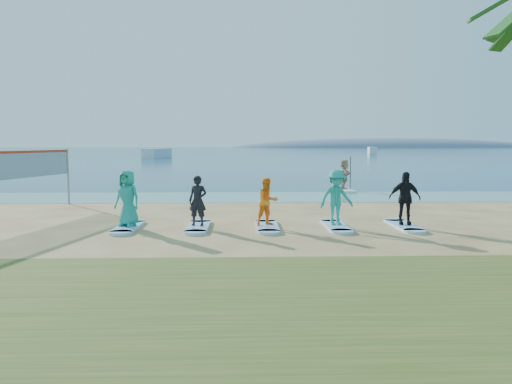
{
  "coord_description": "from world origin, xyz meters",
  "views": [
    {
      "loc": [
        -0.8,
        -14.91,
        2.77
      ],
      "look_at": [
        -0.27,
        2.0,
        1.1
      ],
      "focal_mm": 35.0,
      "sensor_mm": 36.0,
      "label": 1
    }
  ],
  "objects_px": {
    "boat_offshore_b": "(372,154)",
    "student_1": "(198,201)",
    "surfboard_2": "(267,226)",
    "student_3": "(336,197)",
    "surfboard_4": "(404,226)",
    "surfboard_3": "(336,226)",
    "student_4": "(405,198)",
    "surfboard_0": "(128,227)",
    "student_2": "(267,202)",
    "student_0": "(128,198)",
    "paddleboard": "(344,190)",
    "surfboard_1": "(198,227)",
    "boat_offshore_a": "(157,158)",
    "paddleboarder": "(344,174)"
  },
  "relations": [
    {
      "from": "surfboard_2",
      "to": "student_3",
      "type": "height_order",
      "value": "student_3"
    },
    {
      "from": "student_2",
      "to": "surfboard_4",
      "type": "xyz_separation_m",
      "value": [
        4.52,
        0.0,
        -0.82
      ]
    },
    {
      "from": "student_2",
      "to": "surfboard_3",
      "type": "relative_size",
      "value": 0.7
    },
    {
      "from": "boat_offshore_b",
      "to": "student_3",
      "type": "distance_m",
      "value": 114.44
    },
    {
      "from": "surfboard_2",
      "to": "student_4",
      "type": "bearing_deg",
      "value": 0.0
    },
    {
      "from": "boat_offshore_a",
      "to": "student_3",
      "type": "height_order",
      "value": "student_3"
    },
    {
      "from": "boat_offshore_a",
      "to": "student_2",
      "type": "xyz_separation_m",
      "value": [
        16.34,
        -77.04,
        0.86
      ]
    },
    {
      "from": "surfboard_2",
      "to": "paddleboard",
      "type": "bearing_deg",
      "value": 67.68
    },
    {
      "from": "student_2",
      "to": "surfboard_4",
      "type": "distance_m",
      "value": 4.6
    },
    {
      "from": "student_0",
      "to": "student_1",
      "type": "distance_m",
      "value": 2.26
    },
    {
      "from": "surfboard_2",
      "to": "student_0",
      "type": "bearing_deg",
      "value": 180.0
    },
    {
      "from": "boat_offshore_a",
      "to": "surfboard_2",
      "type": "height_order",
      "value": "boat_offshore_a"
    },
    {
      "from": "student_3",
      "to": "boat_offshore_b",
      "type": "bearing_deg",
      "value": 57.97
    },
    {
      "from": "surfboard_4",
      "to": "surfboard_0",
      "type": "bearing_deg",
      "value": 180.0
    },
    {
      "from": "surfboard_3",
      "to": "surfboard_4",
      "type": "height_order",
      "value": "same"
    },
    {
      "from": "student_3",
      "to": "surfboard_3",
      "type": "bearing_deg",
      "value": 0.0
    },
    {
      "from": "boat_offshore_b",
      "to": "surfboard_1",
      "type": "distance_m",
      "value": 115.72
    },
    {
      "from": "surfboard_0",
      "to": "surfboard_3",
      "type": "relative_size",
      "value": 1.0
    },
    {
      "from": "surfboard_0",
      "to": "student_0",
      "type": "bearing_deg",
      "value": 0.0
    },
    {
      "from": "paddleboard",
      "to": "surfboard_0",
      "type": "bearing_deg",
      "value": -129.28
    },
    {
      "from": "paddleboard",
      "to": "paddleboarder",
      "type": "relative_size",
      "value": 1.78
    },
    {
      "from": "student_0",
      "to": "student_3",
      "type": "height_order",
      "value": "student_3"
    },
    {
      "from": "surfboard_2",
      "to": "surfboard_3",
      "type": "xyz_separation_m",
      "value": [
        2.26,
        0.0,
        0.0
      ]
    },
    {
      "from": "boat_offshore_a",
      "to": "surfboard_4",
      "type": "bearing_deg",
      "value": -56.83
    },
    {
      "from": "surfboard_2",
      "to": "student_2",
      "type": "distance_m",
      "value": 0.82
    },
    {
      "from": "paddleboard",
      "to": "student_1",
      "type": "xyz_separation_m",
      "value": [
        -7.41,
        -12.55,
        0.84
      ]
    },
    {
      "from": "paddleboarder",
      "to": "surfboard_4",
      "type": "bearing_deg",
      "value": 177.14
    },
    {
      "from": "student_0",
      "to": "surfboard_2",
      "type": "xyz_separation_m",
      "value": [
        4.52,
        0.0,
        -0.95
      ]
    },
    {
      "from": "surfboard_4",
      "to": "surfboard_2",
      "type": "bearing_deg",
      "value": 180.0
    },
    {
      "from": "surfboard_0",
      "to": "surfboard_2",
      "type": "bearing_deg",
      "value": 0.0
    },
    {
      "from": "boat_offshore_b",
      "to": "student_3",
      "type": "relative_size",
      "value": 2.88
    },
    {
      "from": "boat_offshore_a",
      "to": "surfboard_2",
      "type": "distance_m",
      "value": 78.75
    },
    {
      "from": "surfboard_2",
      "to": "surfboard_4",
      "type": "distance_m",
      "value": 4.52
    },
    {
      "from": "student_2",
      "to": "surfboard_4",
      "type": "bearing_deg",
      "value": -24.51
    },
    {
      "from": "boat_offshore_a",
      "to": "boat_offshore_b",
      "type": "xyz_separation_m",
      "value": [
        49.03,
        33.28,
        0.0
      ]
    },
    {
      "from": "student_4",
      "to": "surfboard_0",
      "type": "bearing_deg",
      "value": -172.44
    },
    {
      "from": "boat_offshore_a",
      "to": "surfboard_1",
      "type": "xyz_separation_m",
      "value": [
        14.08,
        -77.04,
        0.04
      ]
    },
    {
      "from": "paddleboarder",
      "to": "boat_offshore_a",
      "type": "relative_size",
      "value": 0.24
    },
    {
      "from": "boat_offshore_b",
      "to": "student_1",
      "type": "xyz_separation_m",
      "value": [
        -34.95,
        -110.31,
        0.9
      ]
    },
    {
      "from": "student_0",
      "to": "surfboard_3",
      "type": "distance_m",
      "value": 6.85
    },
    {
      "from": "student_1",
      "to": "student_3",
      "type": "height_order",
      "value": "student_3"
    },
    {
      "from": "surfboard_2",
      "to": "surfboard_3",
      "type": "relative_size",
      "value": 1.0
    },
    {
      "from": "student_2",
      "to": "boat_offshore_b",
      "type": "bearing_deg",
      "value": 48.98
    },
    {
      "from": "student_0",
      "to": "paddleboard",
      "type": "bearing_deg",
      "value": 75.16
    },
    {
      "from": "boat_offshore_b",
      "to": "surfboard_4",
      "type": "bearing_deg",
      "value": -96.16
    },
    {
      "from": "surfboard_0",
      "to": "student_4",
      "type": "bearing_deg",
      "value": 0.0
    },
    {
      "from": "surfboard_2",
      "to": "boat_offshore_b",
      "type": "bearing_deg",
      "value": 73.49
    },
    {
      "from": "paddleboarder",
      "to": "surfboard_0",
      "type": "distance_m",
      "value": 15.87
    },
    {
      "from": "student_1",
      "to": "surfboard_2",
      "type": "bearing_deg",
      "value": 11.69
    },
    {
      "from": "surfboard_0",
      "to": "surfboard_4",
      "type": "relative_size",
      "value": 1.0
    }
  ]
}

